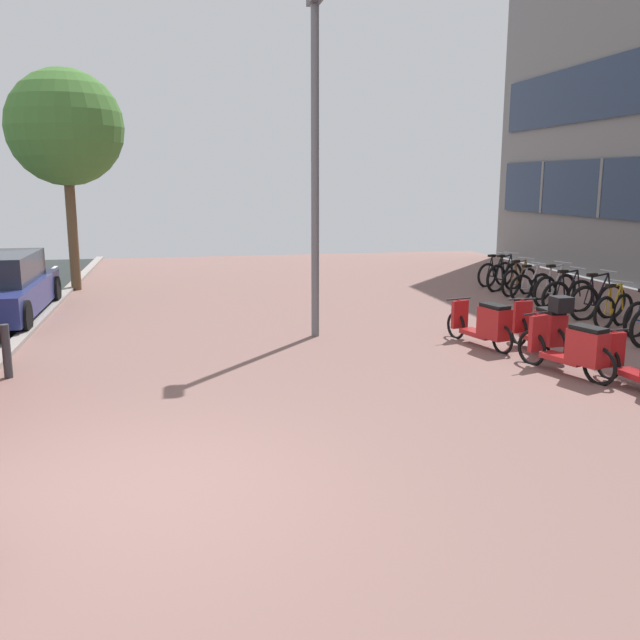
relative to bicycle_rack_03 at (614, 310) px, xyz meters
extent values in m
cube|color=#835E57|center=(-3.80, -5.55, -0.35)|extent=(14.40, 40.00, 0.05)
cube|color=slate|center=(3.55, 6.05, 2.25)|extent=(0.10, 0.12, 1.65)
cube|color=slate|center=(3.55, 9.25, 2.25)|extent=(0.10, 0.12, 1.65)
torus|color=black|center=(-0.13, -0.86, -0.02)|extent=(0.68, 0.26, 0.69)
cylinder|color=navy|center=(-0.02, -0.82, -0.04)|extent=(0.23, 0.09, 0.07)
cylinder|color=navy|center=(-0.07, -0.84, 0.23)|extent=(0.16, 0.07, 0.50)
torus|color=black|center=(-0.27, -0.11, -0.02)|extent=(0.64, 0.32, 0.67)
torus|color=black|center=(0.28, 0.12, -0.02)|extent=(0.64, 0.32, 0.67)
cylinder|color=#BF8D15|center=(0.06, 0.02, 0.22)|extent=(0.29, 0.15, 0.59)
cylinder|color=#BF8D15|center=(-0.11, -0.05, 0.19)|extent=(0.13, 0.08, 0.53)
cylinder|color=#BF8D15|center=(0.01, 0.01, 0.48)|extent=(0.35, 0.17, 0.08)
cylinder|color=#BF8D15|center=(-0.17, -0.07, -0.05)|extent=(0.23, 0.12, 0.07)
cylinder|color=#BF8D15|center=(-0.21, -0.09, 0.22)|extent=(0.15, 0.08, 0.49)
cylinder|color=#BF8D15|center=(0.23, 0.10, 0.24)|extent=(0.14, 0.08, 0.53)
cube|color=black|center=(-0.15, -0.06, 0.50)|extent=(0.24, 0.17, 0.06)
cylinder|color=#ADADB2|center=(0.18, 0.07, 0.55)|extent=(0.21, 0.45, 0.02)
torus|color=black|center=(-0.18, 0.72, 0.01)|extent=(0.75, 0.18, 0.75)
torus|color=black|center=(0.50, 0.82, 0.01)|extent=(0.75, 0.18, 0.75)
cylinder|color=black|center=(0.23, 0.78, 0.28)|extent=(0.34, 0.08, 0.66)
cylinder|color=black|center=(0.03, 0.75, 0.26)|extent=(0.15, 0.06, 0.60)
cylinder|color=black|center=(0.18, 0.78, 0.58)|extent=(0.42, 0.10, 0.09)
cylinder|color=black|center=(-0.05, 0.74, -0.01)|extent=(0.27, 0.07, 0.08)
cylinder|color=black|center=(-0.10, 0.74, 0.28)|extent=(0.18, 0.05, 0.55)
cylinder|color=black|center=(0.44, 0.81, 0.31)|extent=(0.16, 0.05, 0.60)
cube|color=black|center=(-0.03, 0.75, 0.59)|extent=(0.23, 0.12, 0.06)
cylinder|color=#ADADB2|center=(0.38, 0.81, 0.65)|extent=(0.09, 0.48, 0.02)
torus|color=black|center=(-0.35, 1.51, 0.00)|extent=(0.73, 0.17, 0.73)
torus|color=black|center=(0.28, 1.59, 0.00)|extent=(0.73, 0.17, 0.73)
cylinder|color=black|center=(0.03, 1.56, 0.27)|extent=(0.31, 0.08, 0.64)
cylinder|color=black|center=(-0.16, 1.53, 0.24)|extent=(0.14, 0.05, 0.58)
cylinder|color=black|center=(-0.02, 1.55, 0.55)|extent=(0.38, 0.09, 0.09)
cylinder|color=black|center=(-0.23, 1.52, -0.02)|extent=(0.25, 0.06, 0.08)
cylinder|color=black|center=(-0.28, 1.52, 0.27)|extent=(0.16, 0.05, 0.53)
cylinder|color=black|center=(0.22, 1.58, 0.29)|extent=(0.15, 0.05, 0.58)
cube|color=black|center=(-0.21, 1.52, 0.57)|extent=(0.23, 0.12, 0.06)
cylinder|color=#ADADB2|center=(0.16, 1.57, 0.63)|extent=(0.09, 0.48, 0.02)
torus|color=black|center=(-0.20, 2.21, 0.01)|extent=(0.73, 0.32, 0.75)
torus|color=black|center=(0.41, 2.43, 0.01)|extent=(0.73, 0.32, 0.75)
cylinder|color=#B5B4BA|center=(0.17, 2.34, 0.28)|extent=(0.31, 0.14, 0.66)
cylinder|color=#B5B4BA|center=(-0.02, 2.28, 0.26)|extent=(0.14, 0.08, 0.60)
cylinder|color=#B5B4BA|center=(0.12, 2.32, 0.58)|extent=(0.38, 0.17, 0.09)
cylinder|color=#B5B4BA|center=(-0.09, 2.25, -0.01)|extent=(0.25, 0.11, 0.08)
cylinder|color=#B5B4BA|center=(-0.14, 2.23, 0.28)|extent=(0.17, 0.08, 0.55)
cylinder|color=#B5B4BA|center=(0.36, 2.41, 0.31)|extent=(0.15, 0.08, 0.60)
cube|color=black|center=(-0.07, 2.26, 0.59)|extent=(0.24, 0.16, 0.06)
cylinder|color=#ADADB2|center=(0.30, 2.39, 0.65)|extent=(0.19, 0.46, 0.02)
torus|color=black|center=(-0.34, 3.03, -0.02)|extent=(0.67, 0.21, 0.67)
torus|color=black|center=(0.23, 3.15, -0.02)|extent=(0.67, 0.21, 0.67)
cylinder|color=#B4B6B6|center=(0.00, 3.11, 0.22)|extent=(0.29, 0.10, 0.59)
cylinder|color=#B4B6B6|center=(-0.17, 3.07, 0.20)|extent=(0.13, 0.06, 0.53)
cylinder|color=#B4B6B6|center=(-0.05, 3.10, 0.48)|extent=(0.35, 0.11, 0.08)
cylinder|color=#B4B6B6|center=(-0.23, 3.06, -0.05)|extent=(0.23, 0.08, 0.07)
cylinder|color=#B4B6B6|center=(-0.28, 3.05, 0.22)|extent=(0.15, 0.06, 0.49)
cylinder|color=#B4B6B6|center=(0.18, 3.14, 0.24)|extent=(0.14, 0.06, 0.53)
cube|color=black|center=(-0.22, 3.06, 0.50)|extent=(0.23, 0.13, 0.06)
cylinder|color=#ADADB2|center=(0.13, 3.13, 0.56)|extent=(0.12, 0.47, 0.02)
torus|color=black|center=(-0.25, 3.73, -0.01)|extent=(0.66, 0.35, 0.69)
torus|color=black|center=(0.34, 4.00, -0.01)|extent=(0.66, 0.35, 0.69)
cylinder|color=brown|center=(0.11, 3.89, 0.24)|extent=(0.31, 0.16, 0.61)
cylinder|color=brown|center=(-0.07, 3.81, 0.21)|extent=(0.14, 0.09, 0.55)
cylinder|color=brown|center=(0.06, 3.87, 0.51)|extent=(0.38, 0.20, 0.08)
cylinder|color=brown|center=(-0.14, 3.78, -0.04)|extent=(0.24, 0.13, 0.08)
cylinder|color=brown|center=(-0.19, 3.76, 0.24)|extent=(0.16, 0.09, 0.51)
cylinder|color=brown|center=(0.29, 3.98, 0.26)|extent=(0.15, 0.09, 0.55)
cube|color=black|center=(-0.12, 3.79, 0.53)|extent=(0.24, 0.17, 0.06)
cylinder|color=#ADADB2|center=(0.24, 3.95, 0.58)|extent=(0.22, 0.45, 0.02)
torus|color=black|center=(-0.26, 4.50, 0.01)|extent=(0.70, 0.37, 0.73)
torus|color=black|center=(0.34, 4.77, 0.01)|extent=(0.70, 0.37, 0.73)
cylinder|color=black|center=(0.10, 4.67, 0.27)|extent=(0.31, 0.17, 0.64)
cylinder|color=black|center=(-0.08, 4.59, 0.25)|extent=(0.14, 0.09, 0.59)
cylinder|color=black|center=(0.05, 4.64, 0.56)|extent=(0.38, 0.20, 0.09)
cylinder|color=black|center=(-0.15, 4.56, -0.02)|extent=(0.25, 0.13, 0.08)
cylinder|color=black|center=(-0.20, 4.53, 0.27)|extent=(0.17, 0.09, 0.54)
cylinder|color=black|center=(0.29, 4.75, 0.30)|extent=(0.15, 0.09, 0.59)
cube|color=black|center=(-0.13, 4.56, 0.57)|extent=(0.24, 0.17, 0.06)
cylinder|color=#ADADB2|center=(0.23, 4.73, 0.63)|extent=(0.22, 0.45, 0.02)
torus|color=black|center=(-0.13, 5.32, -0.02)|extent=(0.66, 0.26, 0.67)
torus|color=black|center=(0.46, 5.50, -0.02)|extent=(0.66, 0.26, 0.67)
cylinder|color=black|center=(0.22, 5.43, 0.22)|extent=(0.30, 0.13, 0.59)
cylinder|color=black|center=(0.05, 5.38, 0.19)|extent=(0.14, 0.07, 0.53)
cylinder|color=black|center=(0.17, 5.42, 0.48)|extent=(0.37, 0.15, 0.08)
cylinder|color=black|center=(-0.02, 5.36, -0.05)|extent=(0.24, 0.10, 0.07)
cylinder|color=black|center=(-0.07, 5.34, 0.22)|extent=(0.16, 0.07, 0.49)
cylinder|color=black|center=(0.40, 5.49, 0.24)|extent=(0.14, 0.07, 0.53)
cube|color=black|center=(0.00, 5.36, 0.50)|extent=(0.24, 0.15, 0.06)
cylinder|color=#ADADB2|center=(0.35, 5.47, 0.55)|extent=(0.17, 0.46, 0.02)
torus|color=black|center=(-2.24, -3.15, -0.10)|extent=(0.10, 0.50, 0.49)
cylinder|color=#B01B1D|center=(-2.24, -3.17, 0.14)|extent=(0.08, 0.13, 0.50)
cube|color=#B01B1D|center=(-2.23, -3.25, 0.12)|extent=(0.33, 0.11, 0.49)
cylinder|color=black|center=(-2.24, -3.20, 0.39)|extent=(0.52, 0.08, 0.03)
torus|color=black|center=(-3.05, -1.48, -0.10)|extent=(0.17, 0.50, 0.50)
torus|color=black|center=(-3.36, -0.27, -0.10)|extent=(0.17, 0.50, 0.50)
cube|color=#B01D1E|center=(-3.20, -0.88, -0.12)|extent=(0.44, 0.74, 0.08)
cube|color=#B01D1E|center=(-3.10, -1.26, 0.14)|extent=(0.43, 0.61, 0.52)
cube|color=black|center=(-3.10, -1.26, 0.42)|extent=(0.38, 0.55, 0.06)
cylinder|color=#B01D1E|center=(-3.35, -0.30, 0.15)|extent=(0.10, 0.13, 0.50)
cube|color=#B01D1E|center=(-3.33, -0.37, 0.12)|extent=(0.33, 0.16, 0.49)
cylinder|color=black|center=(-3.34, -0.32, 0.39)|extent=(0.51, 0.16, 0.03)
torus|color=black|center=(-2.44, -2.09, -0.08)|extent=(0.07, 0.55, 0.55)
torus|color=black|center=(-2.47, -0.94, -0.08)|extent=(0.07, 0.55, 0.55)
cube|color=#B01E20|center=(-2.46, -1.52, -0.10)|extent=(0.30, 0.66, 0.08)
cube|color=#B01E20|center=(-2.44, -1.89, 0.15)|extent=(0.32, 0.52, 0.50)
cube|color=black|center=(-2.44, -1.89, 0.43)|extent=(0.28, 0.47, 0.06)
cylinder|color=#B01E20|center=(-2.47, -0.96, 0.20)|extent=(0.07, 0.12, 0.55)
cube|color=#B01E20|center=(-2.47, -1.04, 0.17)|extent=(0.32, 0.09, 0.55)
cylinder|color=black|center=(-2.47, -0.99, 0.47)|extent=(0.52, 0.05, 0.03)
cube|color=black|center=(-2.43, -2.14, 0.58)|extent=(0.29, 0.29, 0.24)
torus|color=black|center=(-2.53, -3.37, -0.07)|extent=(0.23, 0.55, 0.56)
torus|color=black|center=(-2.92, -2.21, -0.07)|extent=(0.23, 0.55, 0.56)
cube|color=red|center=(-2.73, -2.79, -0.10)|extent=(0.48, 0.74, 0.08)
cube|color=red|center=(-2.60, -3.16, 0.15)|extent=(0.46, 0.61, 0.49)
cube|color=black|center=(-2.60, -3.16, 0.42)|extent=(0.40, 0.55, 0.06)
cylinder|color=red|center=(-2.91, -2.23, 0.20)|extent=(0.10, 0.14, 0.56)
cube|color=red|center=(-2.89, -2.30, 0.18)|extent=(0.33, 0.18, 0.55)
cylinder|color=black|center=(-2.91, -2.25, 0.48)|extent=(0.50, 0.19, 0.03)
cylinder|color=black|center=(-11.03, 5.01, -0.02)|extent=(0.20, 0.62, 0.62)
cylinder|color=black|center=(-11.03, 1.68, -0.02)|extent=(0.20, 0.62, 0.62)
cylinder|color=slate|center=(-5.80, 0.40, 2.50)|extent=(0.14, 0.14, 5.65)
cylinder|color=brown|center=(-10.83, 6.97, 1.21)|extent=(0.25, 0.25, 3.08)
sphere|color=#467933|center=(-10.83, 6.97, 3.76)|extent=(2.86, 2.86, 2.86)
cylinder|color=#38383D|center=(-10.65, -1.38, 0.07)|extent=(0.12, 0.12, 0.78)
camera|label=1|loc=(-8.19, -11.58, 2.45)|focal=38.48mm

